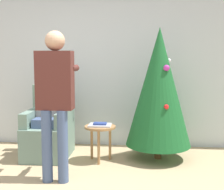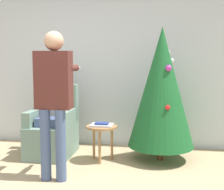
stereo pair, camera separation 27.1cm
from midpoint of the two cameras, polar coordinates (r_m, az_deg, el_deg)
The scene contains 8 objects.
wall_back at distance 5.05m, azimuth -0.85°, elevation 6.05°, with size 8.00×0.06×2.70m.
christmas_tree at distance 4.32m, azimuth 10.82°, elevation 1.38°, with size 0.90×0.90×1.83m.
armchair at distance 4.65m, azimuth -9.12°, elevation -6.50°, with size 0.60×0.76×1.02m.
person_seated at distance 4.55m, azimuth -9.32°, elevation -2.21°, with size 0.36×0.46×1.28m.
person_standing at distance 3.59m, azimuth -8.49°, elevation 0.61°, with size 0.43×0.57×1.72m.
side_stool at distance 4.30m, azimuth -0.07°, elevation -6.64°, with size 0.43×0.43×0.49m.
laptop at distance 4.28m, azimuth -0.07°, elevation -5.51°, with size 0.31×0.26×0.02m.
book at distance 4.27m, azimuth -0.07°, elevation -5.22°, with size 0.18×0.12×0.02m.
Camera 2 is at (1.03, -2.72, 1.40)m, focal length 50.00 mm.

